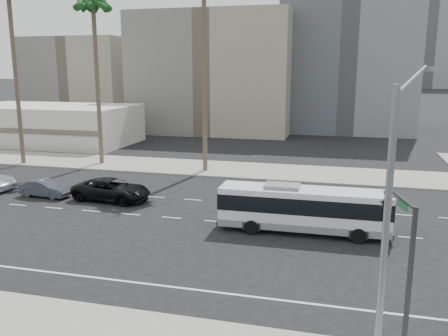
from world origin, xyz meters
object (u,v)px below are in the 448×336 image
(car_b, at_px, (45,188))
(streetlight_corner, at_px, (391,210))
(city_bus, at_px, (303,208))
(car_a, at_px, (112,190))
(traffic_signal, at_px, (389,210))
(palm_mid, at_px, (93,7))

(car_b, bearing_deg, streetlight_corner, -119.69)
(car_b, height_order, streetlight_corner, streetlight_corner)
(streetlight_corner, bearing_deg, car_b, 163.55)
(city_bus, height_order, car_a, city_bus)
(car_a, height_order, car_b, car_a)
(streetlight_corner, relative_size, traffic_signal, 1.83)
(traffic_signal, bearing_deg, streetlight_corner, -107.67)
(traffic_signal, bearing_deg, car_b, 139.65)
(car_b, bearing_deg, car_a, -81.80)
(car_a, xyz_separation_m, traffic_signal, (18.56, -12.77, 3.69))
(palm_mid, bearing_deg, streetlight_corner, -47.91)
(city_bus, distance_m, car_b, 20.39)
(palm_mid, bearing_deg, car_b, -80.81)
(streetlight_corner, xyz_separation_m, traffic_signal, (0.30, 3.67, -1.07))
(car_b, bearing_deg, traffic_signal, -112.88)
(car_b, bearing_deg, city_bus, -94.48)
(city_bus, bearing_deg, traffic_signal, -67.54)
(car_b, xyz_separation_m, streetlight_corner, (23.76, -16.08, 4.91))
(city_bus, relative_size, traffic_signal, 1.89)
(car_a, bearing_deg, traffic_signal, -120.20)
(car_a, distance_m, palm_mid, 20.55)
(car_a, height_order, palm_mid, palm_mid)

